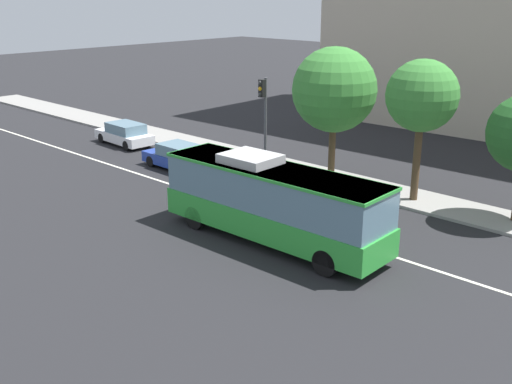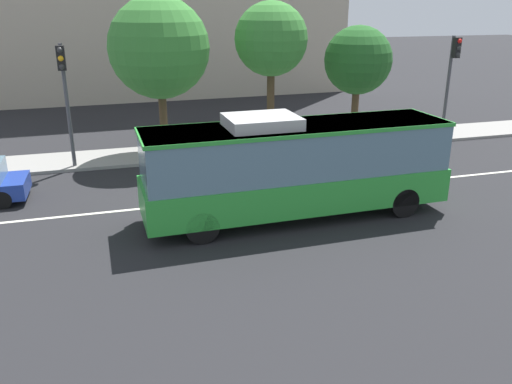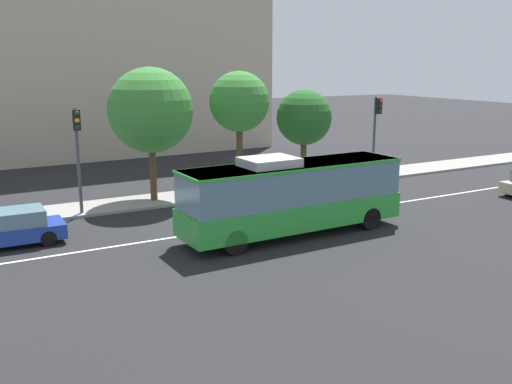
{
  "view_description": "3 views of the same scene",
  "coord_description": "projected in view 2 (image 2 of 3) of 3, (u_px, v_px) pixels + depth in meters",
  "views": [
    {
      "loc": [
        16.97,
        -19.19,
        9.72
      ],
      "look_at": [
        0.97,
        -2.06,
        1.92
      ],
      "focal_mm": 42.62,
      "sensor_mm": 36.0,
      "label": 1
    },
    {
      "loc": [
        -3.87,
        -17.25,
        6.77
      ],
      "look_at": [
        0.0,
        -3.82,
        1.66
      ],
      "focal_mm": 36.76,
      "sensor_mm": 36.0,
      "label": 2
    },
    {
      "loc": [
        -10.98,
        -22.02,
        7.29
      ],
      "look_at": [
        0.04,
        -2.14,
        2.1
      ],
      "focal_mm": 40.13,
      "sensor_mm": 36.0,
      "label": 3
    }
  ],
  "objects": [
    {
      "name": "ground_plane",
      "position": [
        227.0,
        200.0,
        18.9
      ],
      "size": [
        160.0,
        160.0,
        0.0
      ],
      "primitive_type": "plane",
      "color": "black"
    },
    {
      "name": "street_tree_kerbside_centre",
      "position": [
        159.0,
        48.0,
        22.63
      ],
      "size": [
        4.39,
        4.39,
        7.06
      ],
      "color": "#4C3823",
      "rests_on": "ground_plane"
    },
    {
      "name": "traffic_light_near_corner",
      "position": [
        452.0,
        70.0,
        25.7
      ],
      "size": [
        0.34,
        0.62,
        5.2
      ],
      "rotation": [
        0.0,
        0.0,
        -1.48
      ],
      "color": "#47474C",
      "rests_on": "ground_plane"
    },
    {
      "name": "lane_centre_line",
      "position": [
        227.0,
        200.0,
        18.9
      ],
      "size": [
        76.0,
        0.16,
        0.01
      ],
      "primitive_type": "cube",
      "color": "silver",
      "rests_on": "ground_plane"
    },
    {
      "name": "street_tree_kerbside_left",
      "position": [
        271.0,
        40.0,
        23.71
      ],
      "size": [
        3.34,
        3.34,
        6.82
      ],
      "color": "#4C3823",
      "rests_on": "ground_plane"
    },
    {
      "name": "street_tree_kerbside_right",
      "position": [
        358.0,
        61.0,
        25.78
      ],
      "size": [
        3.34,
        3.34,
        5.7
      ],
      "color": "#4C3823",
      "rests_on": "ground_plane"
    },
    {
      "name": "transit_bus",
      "position": [
        296.0,
        164.0,
        16.91
      ],
      "size": [
        10.05,
        2.72,
        3.46
      ],
      "rotation": [
        0.0,
        0.0,
        0.02
      ],
      "color": "green",
      "rests_on": "ground_plane"
    },
    {
      "name": "traffic_light_mid_block",
      "position": [
        65.0,
        85.0,
        21.11
      ],
      "size": [
        0.32,
        0.62,
        5.2
      ],
      "rotation": [
        0.0,
        0.0,
        -1.59
      ],
      "color": "#47474C",
      "rests_on": "ground_plane"
    },
    {
      "name": "sidewalk_kerb",
      "position": [
        196.0,
        152.0,
        24.7
      ],
      "size": [
        80.0,
        2.86,
        0.14
      ],
      "primitive_type": "cube",
      "color": "gray",
      "rests_on": "ground_plane"
    }
  ]
}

